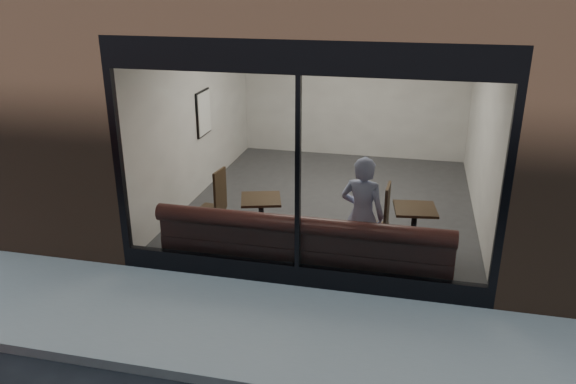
% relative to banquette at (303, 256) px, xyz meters
% --- Properties ---
extents(sidewalk_near, '(40.00, 2.00, 0.01)m').
position_rel_banquette_xyz_m(sidewalk_near, '(0.00, -1.45, -0.22)').
color(sidewalk_near, gray).
rests_on(sidewalk_near, ground).
extents(host_building_pier_left, '(2.50, 12.00, 3.20)m').
position_rel_banquette_xyz_m(host_building_pier_left, '(-3.75, 5.55, 1.38)').
color(host_building_pier_left, brown).
rests_on(host_building_pier_left, ground).
extents(host_building_pier_right, '(2.50, 12.00, 3.20)m').
position_rel_banquette_xyz_m(host_building_pier_right, '(3.75, 5.55, 1.38)').
color(host_building_pier_right, brown).
rests_on(host_building_pier_right, ground).
extents(host_building_backfill, '(5.00, 6.00, 3.20)m').
position_rel_banquette_xyz_m(host_building_backfill, '(0.00, 8.55, 1.38)').
color(host_building_backfill, brown).
rests_on(host_building_backfill, ground).
extents(cafe_floor, '(6.00, 6.00, 0.00)m').
position_rel_banquette_xyz_m(cafe_floor, '(0.00, 2.55, -0.21)').
color(cafe_floor, '#2D2D30').
rests_on(cafe_floor, ground).
extents(cafe_ceiling, '(6.00, 6.00, 0.00)m').
position_rel_banquette_xyz_m(cafe_ceiling, '(0.00, 2.55, 2.97)').
color(cafe_ceiling, white).
rests_on(cafe_ceiling, host_building_upper).
extents(cafe_wall_back, '(5.00, 0.00, 5.00)m').
position_rel_banquette_xyz_m(cafe_wall_back, '(0.00, 5.54, 1.37)').
color(cafe_wall_back, beige).
rests_on(cafe_wall_back, ground).
extents(cafe_wall_left, '(0.00, 6.00, 6.00)m').
position_rel_banquette_xyz_m(cafe_wall_left, '(-2.49, 2.55, 1.37)').
color(cafe_wall_left, beige).
rests_on(cafe_wall_left, ground).
extents(cafe_wall_right, '(0.00, 6.00, 6.00)m').
position_rel_banquette_xyz_m(cafe_wall_right, '(2.49, 2.55, 1.37)').
color(cafe_wall_right, beige).
rests_on(cafe_wall_right, ground).
extents(storefront_kick, '(5.00, 0.10, 0.30)m').
position_rel_banquette_xyz_m(storefront_kick, '(0.00, -0.40, -0.08)').
color(storefront_kick, black).
rests_on(storefront_kick, ground).
extents(storefront_header, '(5.00, 0.10, 0.40)m').
position_rel_banquette_xyz_m(storefront_header, '(0.00, -0.40, 2.77)').
color(storefront_header, black).
rests_on(storefront_header, host_building_upper).
extents(storefront_mullion, '(0.06, 0.10, 2.50)m').
position_rel_banquette_xyz_m(storefront_mullion, '(0.00, -0.40, 1.32)').
color(storefront_mullion, black).
rests_on(storefront_mullion, storefront_kick).
extents(storefront_glass, '(4.80, 0.00, 4.80)m').
position_rel_banquette_xyz_m(storefront_glass, '(0.00, -0.43, 1.33)').
color(storefront_glass, white).
rests_on(storefront_glass, storefront_kick).
extents(banquette, '(4.00, 0.55, 0.45)m').
position_rel_banquette_xyz_m(banquette, '(0.00, 0.00, 0.00)').
color(banquette, '#381416').
rests_on(banquette, cafe_floor).
extents(person, '(0.67, 0.51, 1.67)m').
position_rel_banquette_xyz_m(person, '(0.77, 0.21, 0.61)').
color(person, '#9BA5D2').
rests_on(person, cafe_floor).
extents(cafe_table_left, '(0.73, 0.73, 0.04)m').
position_rel_banquette_xyz_m(cafe_table_left, '(-0.80, 0.69, 0.52)').
color(cafe_table_left, black).
rests_on(cafe_table_left, cafe_floor).
extents(cafe_table_right, '(0.66, 0.66, 0.04)m').
position_rel_banquette_xyz_m(cafe_table_right, '(1.47, 0.83, 0.52)').
color(cafe_table_right, black).
rests_on(cafe_table_right, cafe_floor).
extents(cafe_chair_left, '(0.45, 0.45, 0.04)m').
position_rel_banquette_xyz_m(cafe_chair_left, '(-1.84, 1.27, 0.01)').
color(cafe_chair_left, black).
rests_on(cafe_chair_left, cafe_floor).
extents(cafe_chair_right, '(0.46, 0.46, 0.04)m').
position_rel_banquette_xyz_m(cafe_chair_right, '(0.87, 1.16, 0.01)').
color(cafe_chair_right, black).
rests_on(cafe_chair_right, cafe_floor).
extents(wall_poster, '(0.02, 0.58, 0.78)m').
position_rel_banquette_xyz_m(wall_poster, '(-2.45, 2.76, 1.28)').
color(wall_poster, white).
rests_on(wall_poster, cafe_wall_left).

